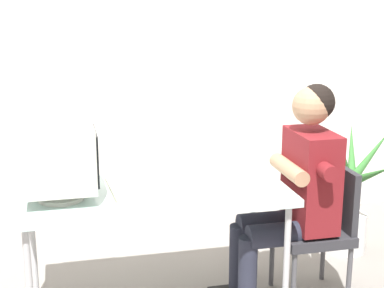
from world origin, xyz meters
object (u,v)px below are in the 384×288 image
Objects in this scene: keyboard at (124,188)px; desk at (154,198)px; person_seated at (296,185)px; office_chair at (321,224)px; potted_plant at (349,201)px; crt_monitor at (60,159)px.

desk is at bearing -6.53° from keyboard.
office_chair is at bearing 0.00° from person_seated.
person_seated is at bearing -140.18° from potted_plant.
crt_monitor reaches higher than office_chair.
keyboard is 1.20m from office_chair.
office_chair is 0.73m from potted_plant.
keyboard is 0.50× the size of potted_plant.
potted_plant is at bearing 39.82° from person_seated.
potted_plant is at bearing 48.54° from office_chair.
person_seated is at bearing -2.94° from desk.
person_seated is at bearing 0.05° from crt_monitor.
crt_monitor is at bearing -164.65° from potted_plant.
crt_monitor is at bearing -179.95° from person_seated.
office_chair is 0.89× the size of potted_plant.
crt_monitor is at bearing -175.02° from desk.
person_seated reaches higher than crt_monitor.
desk is 3.24× the size of keyboard.
potted_plant is at bearing 18.68° from desk.
crt_monitor is 0.30× the size of person_seated.
potted_plant is (1.48, 0.50, -0.32)m from desk.
keyboard is 0.57× the size of office_chair.
office_chair is 0.31m from person_seated.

